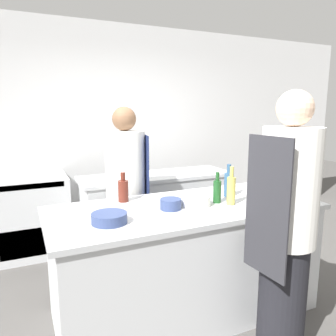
{
  "coord_description": "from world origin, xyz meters",
  "views": [
    {
      "loc": [
        -1.19,
        -2.26,
        1.71
      ],
      "look_at": [
        0.0,
        0.35,
        1.18
      ],
      "focal_mm": 35.0,
      "sensor_mm": 36.0,
      "label": 1
    }
  ],
  "objects_px": {
    "chef_at_prep_near": "(286,232)",
    "bowl_prep_small": "(195,200)",
    "chef_at_stove": "(126,196)",
    "bowl_wooden_salad": "(264,204)",
    "bottle_olive_oil": "(228,184)",
    "bottle_cooking_oil": "(231,190)",
    "bowl_mixing_large": "(109,218)",
    "bottle_vinegar": "(217,191)",
    "oven_range": "(31,216)",
    "bowl_ceramic_blue": "(171,204)",
    "bottle_wine": "(123,190)"
  },
  "relations": [
    {
      "from": "bottle_olive_oil",
      "to": "bowl_prep_small",
      "type": "bearing_deg",
      "value": -163.43
    },
    {
      "from": "oven_range",
      "to": "bottle_olive_oil",
      "type": "bearing_deg",
      "value": -46.01
    },
    {
      "from": "chef_at_stove",
      "to": "bowl_wooden_salad",
      "type": "relative_size",
      "value": 9.16
    },
    {
      "from": "oven_range",
      "to": "chef_at_stove",
      "type": "height_order",
      "value": "chef_at_stove"
    },
    {
      "from": "chef_at_prep_near",
      "to": "bowl_prep_small",
      "type": "bearing_deg",
      "value": 17.6
    },
    {
      "from": "bowl_prep_small",
      "to": "bowl_ceramic_blue",
      "type": "xyz_separation_m",
      "value": [
        -0.22,
        -0.01,
        0.0
      ]
    },
    {
      "from": "bowl_ceramic_blue",
      "to": "oven_range",
      "type": "bearing_deg",
      "value": 118.65
    },
    {
      "from": "bottle_vinegar",
      "to": "chef_at_prep_near",
      "type": "bearing_deg",
      "value": -83.93
    },
    {
      "from": "chef_at_prep_near",
      "to": "bottle_cooking_oil",
      "type": "xyz_separation_m",
      "value": [
        -0.0,
        0.61,
        0.14
      ]
    },
    {
      "from": "bowl_mixing_large",
      "to": "bowl_prep_small",
      "type": "relative_size",
      "value": 1.01
    },
    {
      "from": "chef_at_stove",
      "to": "bowl_ceramic_blue",
      "type": "relative_size",
      "value": 10.42
    },
    {
      "from": "chef_at_prep_near",
      "to": "chef_at_stove",
      "type": "relative_size",
      "value": 1.06
    },
    {
      "from": "bottle_vinegar",
      "to": "bowl_prep_small",
      "type": "bearing_deg",
      "value": 179.12
    },
    {
      "from": "bowl_ceramic_blue",
      "to": "chef_at_stove",
      "type": "bearing_deg",
      "value": 98.42
    },
    {
      "from": "bottle_wine",
      "to": "bowl_wooden_salad",
      "type": "relative_size",
      "value": 1.33
    },
    {
      "from": "oven_range",
      "to": "chef_at_prep_near",
      "type": "height_order",
      "value": "chef_at_prep_near"
    },
    {
      "from": "oven_range",
      "to": "bowl_mixing_large",
      "type": "relative_size",
      "value": 3.77
    },
    {
      "from": "chef_at_prep_near",
      "to": "chef_at_stove",
      "type": "bearing_deg",
      "value": 18.62
    },
    {
      "from": "bottle_vinegar",
      "to": "bottle_cooking_oil",
      "type": "relative_size",
      "value": 0.82
    },
    {
      "from": "oven_range",
      "to": "bottle_wine",
      "type": "distance_m",
      "value": 1.69
    },
    {
      "from": "bowl_mixing_large",
      "to": "bowl_wooden_salad",
      "type": "relative_size",
      "value": 1.31
    },
    {
      "from": "oven_range",
      "to": "chef_at_prep_near",
      "type": "bearing_deg",
      "value": -59.28
    },
    {
      "from": "bowl_wooden_salad",
      "to": "chef_at_stove",
      "type": "bearing_deg",
      "value": 128.4
    },
    {
      "from": "chef_at_prep_near",
      "to": "bowl_prep_small",
      "type": "height_order",
      "value": "chef_at_prep_near"
    },
    {
      "from": "oven_range",
      "to": "bottle_olive_oil",
      "type": "xyz_separation_m",
      "value": [
        1.6,
        -1.66,
        0.59
      ]
    },
    {
      "from": "chef_at_stove",
      "to": "bowl_wooden_salad",
      "type": "xyz_separation_m",
      "value": [
        0.82,
        -1.04,
        0.1
      ]
    },
    {
      "from": "bottle_vinegar",
      "to": "bottle_wine",
      "type": "bearing_deg",
      "value": 153.13
    },
    {
      "from": "bowl_prep_small",
      "to": "bottle_wine",
      "type": "bearing_deg",
      "value": 144.56
    },
    {
      "from": "bottle_vinegar",
      "to": "bottle_wine",
      "type": "height_order",
      "value": "bottle_vinegar"
    },
    {
      "from": "bottle_wine",
      "to": "bowl_wooden_salad",
      "type": "xyz_separation_m",
      "value": [
        0.98,
        -0.61,
        -0.07
      ]
    },
    {
      "from": "bottle_olive_oil",
      "to": "chef_at_prep_near",
      "type": "bearing_deg",
      "value": -98.43
    },
    {
      "from": "oven_range",
      "to": "bottle_vinegar",
      "type": "relative_size",
      "value": 3.58
    },
    {
      "from": "oven_range",
      "to": "bottle_cooking_oil",
      "type": "xyz_separation_m",
      "value": [
        1.48,
        -1.88,
        0.59
      ]
    },
    {
      "from": "chef_at_stove",
      "to": "bowl_ceramic_blue",
      "type": "distance_m",
      "value": 0.8
    },
    {
      "from": "chef_at_prep_near",
      "to": "bowl_ceramic_blue",
      "type": "xyz_separation_m",
      "value": [
        -0.5,
        0.7,
        0.06
      ]
    },
    {
      "from": "bottle_wine",
      "to": "bowl_ceramic_blue",
      "type": "relative_size",
      "value": 1.51
    },
    {
      "from": "bowl_wooden_salad",
      "to": "bottle_olive_oil",
      "type": "bearing_deg",
      "value": 101.84
    },
    {
      "from": "chef_at_stove",
      "to": "bowl_wooden_salad",
      "type": "distance_m",
      "value": 1.33
    },
    {
      "from": "bottle_olive_oil",
      "to": "bottle_wine",
      "type": "relative_size",
      "value": 1.16
    },
    {
      "from": "chef_at_prep_near",
      "to": "bowl_prep_small",
      "type": "relative_size",
      "value": 7.53
    },
    {
      "from": "oven_range",
      "to": "bowl_wooden_salad",
      "type": "relative_size",
      "value": 4.92
    },
    {
      "from": "bottle_cooking_oil",
      "to": "bowl_mixing_large",
      "type": "height_order",
      "value": "bottle_cooking_oil"
    },
    {
      "from": "bottle_cooking_oil",
      "to": "oven_range",
      "type": "bearing_deg",
      "value": 128.22
    },
    {
      "from": "bottle_vinegar",
      "to": "bowl_ceramic_blue",
      "type": "bearing_deg",
      "value": -179.37
    },
    {
      "from": "oven_range",
      "to": "chef_at_stove",
      "type": "distance_m",
      "value": 1.38
    },
    {
      "from": "bottle_olive_oil",
      "to": "bottle_cooking_oil",
      "type": "distance_m",
      "value": 0.25
    },
    {
      "from": "bottle_olive_oil",
      "to": "bottle_vinegar",
      "type": "xyz_separation_m",
      "value": [
        -0.2,
        -0.12,
        -0.01
      ]
    },
    {
      "from": "bottle_cooking_oil",
      "to": "bowl_ceramic_blue",
      "type": "bearing_deg",
      "value": 170.03
    },
    {
      "from": "oven_range",
      "to": "bowl_prep_small",
      "type": "height_order",
      "value": "bowl_prep_small"
    },
    {
      "from": "chef_at_stove",
      "to": "bottle_olive_oil",
      "type": "height_order",
      "value": "chef_at_stove"
    }
  ]
}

